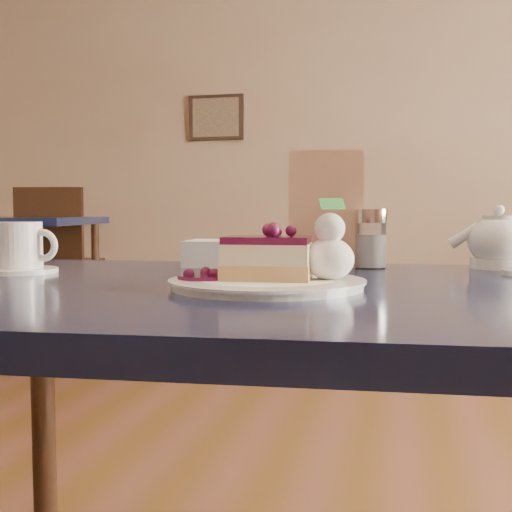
% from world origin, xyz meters
% --- Properties ---
extents(main_table, '(1.26, 0.88, 0.76)m').
position_xyz_m(main_table, '(-0.07, 0.32, 0.68)').
color(main_table, black).
rests_on(main_table, ground).
extents(dessert_plate, '(0.27, 0.27, 0.01)m').
position_xyz_m(dessert_plate, '(-0.06, 0.27, 0.76)').
color(dessert_plate, white).
rests_on(dessert_plate, main_table).
extents(cheesecake_slice, '(0.13, 0.09, 0.06)m').
position_xyz_m(cheesecake_slice, '(-0.06, 0.27, 0.80)').
color(cheesecake_slice, '#BA7D42').
rests_on(cheesecake_slice, dessert_plate).
extents(whipped_cream, '(0.07, 0.07, 0.06)m').
position_xyz_m(whipped_cream, '(0.02, 0.29, 0.80)').
color(whipped_cream, white).
rests_on(whipped_cream, dessert_plate).
extents(berry_sauce, '(0.08, 0.08, 0.01)m').
position_xyz_m(berry_sauce, '(-0.15, 0.26, 0.77)').
color(berry_sauce, '#4B1432').
rests_on(berry_sauce, dessert_plate).
extents(coffee_set, '(0.14, 0.13, 0.09)m').
position_xyz_m(coffee_set, '(-0.53, 0.40, 0.80)').
color(coffee_set, white).
rests_on(coffee_set, main_table).
extents(tea_set, '(0.22, 0.23, 0.11)m').
position_xyz_m(tea_set, '(0.31, 0.65, 0.80)').
color(tea_set, white).
rests_on(tea_set, main_table).
extents(menu_card, '(0.14, 0.04, 0.22)m').
position_xyz_m(menu_card, '(-0.02, 0.63, 0.87)').
color(menu_card, '#CCAE8B').
rests_on(menu_card, main_table).
extents(sugar_shaker, '(0.06, 0.06, 0.11)m').
position_xyz_m(sugar_shaker, '(0.06, 0.62, 0.82)').
color(sugar_shaker, white).
rests_on(sugar_shaker, main_table).
extents(napkin_stack, '(0.13, 0.13, 0.05)m').
position_xyz_m(napkin_stack, '(-0.23, 0.61, 0.78)').
color(napkin_stack, white).
rests_on(napkin_stack, main_table).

